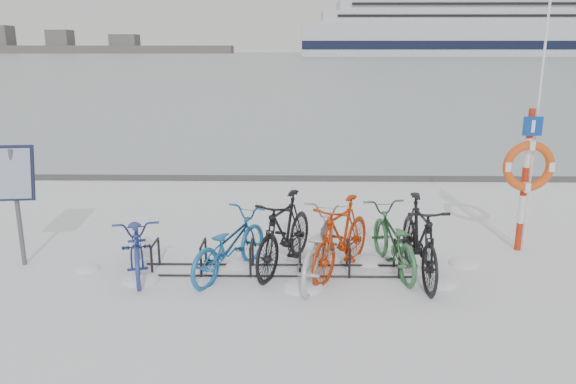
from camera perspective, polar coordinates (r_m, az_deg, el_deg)
name	(u,v)px	position (r m, az deg, el deg)	size (l,w,h in m)	color
ground	(276,271)	(8.49, -1.25, -8.07)	(900.00, 900.00, 0.00)	white
ice_sheet	(297,58)	(162.86, 0.88, 13.46)	(400.00, 298.00, 0.02)	#A3B1B8
quay_edge	(285,178)	(14.10, -0.34, 1.40)	(400.00, 0.25, 0.10)	#3F3F42
bike_rack	(276,260)	(8.42, -1.26, -6.93)	(4.00, 0.48, 0.46)	black
info_board	(13,180)	(9.26, -26.14, 1.07)	(0.64, 0.30, 1.86)	#595B5E
lifebuoy_station	(528,167)	(9.67, 23.22, 2.39)	(0.82, 0.23, 4.24)	#AF250E
cruise_ferry	(488,21)	(204.46, 19.61, 16.01)	(124.35, 23.48, 40.86)	silver
shoreline	(35,47)	(294.44, -24.27, 13.27)	(180.00, 12.00, 9.50)	#515151
bike_0	(137,241)	(8.63, -15.07, -4.82)	(0.63, 1.82, 0.95)	navy
bike_1	(229,242)	(8.32, -6.00, -5.09)	(0.64, 1.83, 0.96)	#1A5F9A
bike_2	(284,230)	(8.45, -0.37, -3.93)	(0.55, 1.95, 1.17)	black
bike_3	(318,244)	(8.13, 3.06, -5.29)	(0.68, 1.94, 1.02)	#B2B3BB
bike_4	(341,235)	(8.35, 5.46, -4.34)	(0.53, 1.89, 1.14)	#AA2B07
bike_5	(393,238)	(8.58, 10.60, -4.58)	(0.65, 1.87, 0.98)	#306B3B
bike_6	(420,237)	(8.33, 13.22, -4.47)	(0.57, 2.01, 1.21)	black
snow_drifts	(305,274)	(8.40, 1.78, -8.34)	(6.20, 1.55, 0.21)	white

